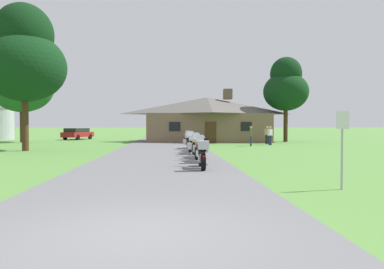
{
  "coord_description": "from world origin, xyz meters",
  "views": [
    {
      "loc": [
        0.57,
        -5.56,
        1.76
      ],
      "look_at": [
        2.12,
        20.11,
        1.09
      ],
      "focal_mm": 33.36,
      "sensor_mm": 36.0,
      "label": 1
    }
  ],
  "objects_px": {
    "metal_signpost_roadside": "(342,140)",
    "tree_right_of_lodge": "(286,87)",
    "motorcycle_orange_second_in_row": "(200,150)",
    "motorcycle_black_farthest_in_row": "(188,141)",
    "parked_red_suv_far_left": "(78,133)",
    "bystander_olive_shirt_beside_signpost": "(251,135)",
    "bystander_white_shirt_by_tree": "(270,135)",
    "motorcycle_green_fifth_in_row": "(194,142)",
    "motorcycle_white_fourth_in_row": "(193,145)",
    "motorcycle_blue_nearest_to_camera": "(202,154)",
    "tree_left_near": "(24,57)",
    "motorcycle_orange_third_in_row": "(199,147)",
    "bystander_tan_shirt_near_lodge": "(267,134)",
    "tree_left_far": "(22,78)"
  },
  "relations": [
    {
      "from": "metal_signpost_roadside",
      "to": "motorcycle_black_farthest_in_row",
      "type": "bearing_deg",
      "value": 101.74
    },
    {
      "from": "metal_signpost_roadside",
      "to": "tree_right_of_lodge",
      "type": "distance_m",
      "value": 29.03
    },
    {
      "from": "motorcycle_black_farthest_in_row",
      "to": "tree_right_of_lodge",
      "type": "bearing_deg",
      "value": 47.25
    },
    {
      "from": "bystander_white_shirt_by_tree",
      "to": "parked_red_suv_far_left",
      "type": "height_order",
      "value": "bystander_white_shirt_by_tree"
    },
    {
      "from": "bystander_tan_shirt_near_lodge",
      "to": "tree_left_near",
      "type": "distance_m",
      "value": 21.15
    },
    {
      "from": "tree_left_far",
      "to": "motorcycle_orange_third_in_row",
      "type": "bearing_deg",
      "value": -48.8
    },
    {
      "from": "bystander_olive_shirt_beside_signpost",
      "to": "bystander_white_shirt_by_tree",
      "type": "height_order",
      "value": "bystander_olive_shirt_beside_signpost"
    },
    {
      "from": "motorcycle_blue_nearest_to_camera",
      "to": "bystander_white_shirt_by_tree",
      "type": "height_order",
      "value": "bystander_white_shirt_by_tree"
    },
    {
      "from": "metal_signpost_roadside",
      "to": "tree_left_near",
      "type": "xyz_separation_m",
      "value": [
        -14.62,
        15.62,
        5.04
      ]
    },
    {
      "from": "motorcycle_orange_second_in_row",
      "to": "bystander_olive_shirt_beside_signpost",
      "type": "relative_size",
      "value": 1.24
    },
    {
      "from": "motorcycle_blue_nearest_to_camera",
      "to": "bystander_tan_shirt_near_lodge",
      "type": "relative_size",
      "value": 1.25
    },
    {
      "from": "motorcycle_black_farthest_in_row",
      "to": "parked_red_suv_far_left",
      "type": "xyz_separation_m",
      "value": [
        -12.7,
        18.77,
        0.17
      ]
    },
    {
      "from": "parked_red_suv_far_left",
      "to": "bystander_olive_shirt_beside_signpost",
      "type": "bearing_deg",
      "value": -22.25
    },
    {
      "from": "bystander_olive_shirt_beside_signpost",
      "to": "parked_red_suv_far_left",
      "type": "xyz_separation_m",
      "value": [
        -18.22,
        14.87,
        -0.17
      ]
    },
    {
      "from": "motorcycle_green_fifth_in_row",
      "to": "motorcycle_white_fourth_in_row",
      "type": "bearing_deg",
      "value": -100.85
    },
    {
      "from": "motorcycle_black_farthest_in_row",
      "to": "bystander_white_shirt_by_tree",
      "type": "distance_m",
      "value": 9.03
    },
    {
      "from": "motorcycle_white_fourth_in_row",
      "to": "bystander_white_shirt_by_tree",
      "type": "xyz_separation_m",
      "value": [
        7.44,
        9.73,
        0.32
      ]
    },
    {
      "from": "bystander_white_shirt_by_tree",
      "to": "tree_right_of_lodge",
      "type": "xyz_separation_m",
      "value": [
        3.43,
        6.24,
        4.92
      ]
    },
    {
      "from": "motorcycle_green_fifth_in_row",
      "to": "tree_left_far",
      "type": "distance_m",
      "value": 22.8
    },
    {
      "from": "motorcycle_white_fourth_in_row",
      "to": "tree_right_of_lodge",
      "type": "distance_m",
      "value": 20.03
    },
    {
      "from": "motorcycle_orange_third_in_row",
      "to": "bystander_olive_shirt_beside_signpost",
      "type": "distance_m",
      "value": 12.37
    },
    {
      "from": "motorcycle_green_fifth_in_row",
      "to": "bystander_tan_shirt_near_lodge",
      "type": "relative_size",
      "value": 1.25
    },
    {
      "from": "motorcycle_blue_nearest_to_camera",
      "to": "motorcycle_white_fourth_in_row",
      "type": "bearing_deg",
      "value": 89.58
    },
    {
      "from": "bystander_tan_shirt_near_lodge",
      "to": "metal_signpost_roadside",
      "type": "distance_m",
      "value": 23.68
    },
    {
      "from": "metal_signpost_roadside",
      "to": "tree_left_far",
      "type": "relative_size",
      "value": 0.2
    },
    {
      "from": "bystander_tan_shirt_near_lodge",
      "to": "tree_left_near",
      "type": "relative_size",
      "value": 0.17
    },
    {
      "from": "motorcycle_orange_second_in_row",
      "to": "motorcycle_black_farthest_in_row",
      "type": "xyz_separation_m",
      "value": [
        -0.11,
        9.34,
        -0.01
      ]
    },
    {
      "from": "motorcycle_blue_nearest_to_camera",
      "to": "motorcycle_green_fifth_in_row",
      "type": "bearing_deg",
      "value": 88.53
    },
    {
      "from": "motorcycle_orange_second_in_row",
      "to": "parked_red_suv_far_left",
      "type": "height_order",
      "value": "parked_red_suv_far_left"
    },
    {
      "from": "bystander_tan_shirt_near_lodge",
      "to": "motorcycle_white_fourth_in_row",
      "type": "bearing_deg",
      "value": 70.53
    },
    {
      "from": "motorcycle_orange_third_in_row",
      "to": "parked_red_suv_far_left",
      "type": "bearing_deg",
      "value": 110.78
    },
    {
      "from": "tree_left_far",
      "to": "motorcycle_blue_nearest_to_camera",
      "type": "bearing_deg",
      "value": -55.32
    },
    {
      "from": "motorcycle_black_farthest_in_row",
      "to": "tree_left_far",
      "type": "height_order",
      "value": "tree_left_far"
    },
    {
      "from": "metal_signpost_roadside",
      "to": "tree_right_of_lodge",
      "type": "height_order",
      "value": "tree_right_of_lodge"
    },
    {
      "from": "motorcycle_black_farthest_in_row",
      "to": "bystander_olive_shirt_beside_signpost",
      "type": "xyz_separation_m",
      "value": [
        5.52,
        3.9,
        0.34
      ]
    },
    {
      "from": "motorcycle_black_farthest_in_row",
      "to": "bystander_olive_shirt_beside_signpost",
      "type": "distance_m",
      "value": 6.77
    },
    {
      "from": "motorcycle_orange_third_in_row",
      "to": "bystander_white_shirt_by_tree",
      "type": "distance_m",
      "value": 14.29
    },
    {
      "from": "motorcycle_orange_third_in_row",
      "to": "tree_left_near",
      "type": "relative_size",
      "value": 0.21
    },
    {
      "from": "motorcycle_black_farthest_in_row",
      "to": "motorcycle_blue_nearest_to_camera",
      "type": "bearing_deg",
      "value": -88.84
    },
    {
      "from": "motorcycle_black_farthest_in_row",
      "to": "bystander_tan_shirt_near_lodge",
      "type": "height_order",
      "value": "bystander_tan_shirt_near_lodge"
    },
    {
      "from": "motorcycle_blue_nearest_to_camera",
      "to": "motorcycle_black_farthest_in_row",
      "type": "distance_m",
      "value": 11.99
    },
    {
      "from": "metal_signpost_roadside",
      "to": "parked_red_suv_far_left",
      "type": "bearing_deg",
      "value": 114.61
    },
    {
      "from": "bystander_tan_shirt_near_lodge",
      "to": "bystander_olive_shirt_beside_signpost",
      "type": "distance_m",
      "value": 3.71
    },
    {
      "from": "motorcycle_green_fifth_in_row",
      "to": "tree_right_of_lodge",
      "type": "distance_m",
      "value": 18.09
    },
    {
      "from": "motorcycle_orange_third_in_row",
      "to": "motorcycle_blue_nearest_to_camera",
      "type": "bearing_deg",
      "value": -98.65
    },
    {
      "from": "motorcycle_blue_nearest_to_camera",
      "to": "bystander_tan_shirt_near_lodge",
      "type": "xyz_separation_m",
      "value": [
        7.77,
        18.86,
        0.31
      ]
    },
    {
      "from": "motorcycle_orange_second_in_row",
      "to": "tree_left_near",
      "type": "height_order",
      "value": "tree_left_near"
    },
    {
      "from": "motorcycle_green_fifth_in_row",
      "to": "bystander_olive_shirt_beside_signpost",
      "type": "distance_m",
      "value": 8.19
    },
    {
      "from": "motorcycle_green_fifth_in_row",
      "to": "motorcycle_black_farthest_in_row",
      "type": "distance_m",
      "value": 2.38
    },
    {
      "from": "motorcycle_green_fifth_in_row",
      "to": "bystander_olive_shirt_beside_signpost",
      "type": "relative_size",
      "value": 1.24
    }
  ]
}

